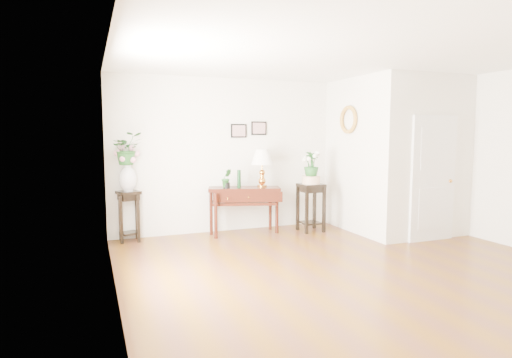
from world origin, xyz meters
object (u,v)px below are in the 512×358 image
table_lamp (262,167)px  plant_stand_b (311,207)px  console_table (244,211)px  plant_stand_a (129,216)px

table_lamp → plant_stand_b: (0.88, -0.23, -0.75)m
console_table → plant_stand_a: (-1.97, 0.20, 0.00)m
console_table → plant_stand_b: bearing=6.3°
plant_stand_b → table_lamp: bearing=165.0°
console_table → table_lamp: table_lamp is taller
plant_stand_b → plant_stand_a: bearing=172.3°
plant_stand_a → plant_stand_b: size_ratio=0.96×
table_lamp → plant_stand_b: 1.18m
console_table → plant_stand_b: 1.24m
table_lamp → plant_stand_a: bearing=175.1°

